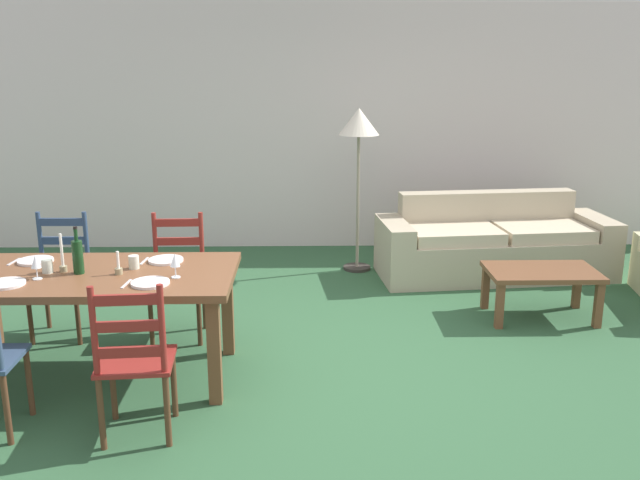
{
  "coord_description": "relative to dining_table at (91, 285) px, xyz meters",
  "views": [
    {
      "loc": [
        -0.02,
        -4.56,
        2.14
      ],
      "look_at": [
        0.08,
        0.66,
        0.75
      ],
      "focal_mm": 39.15,
      "sensor_mm": 36.0,
      "label": 1
    }
  ],
  "objects": [
    {
      "name": "ground_plane",
      "position": [
        1.45,
        0.14,
        -0.67
      ],
      "size": [
        9.6,
        9.6,
        0.02
      ],
      "primitive_type": "cube",
      "color": "#2E5735"
    },
    {
      "name": "wall_far",
      "position": [
        1.45,
        3.44,
        0.69
      ],
      "size": [
        9.6,
        0.16,
        2.7
      ],
      "primitive_type": "cube",
      "color": "beige",
      "rests_on": "ground_plane"
    },
    {
      "name": "dining_table",
      "position": [
        0.0,
        0.0,
        0.0
      ],
      "size": [
        1.9,
        0.96,
        0.75
      ],
      "color": "brown",
      "rests_on": "ground_plane"
    },
    {
      "name": "dining_chair_near_right",
      "position": [
        0.46,
        -0.78,
        -0.19
      ],
      "size": [
        0.45,
        0.43,
        0.96
      ],
      "color": "maroon",
      "rests_on": "ground_plane"
    },
    {
      "name": "dining_chair_far_left",
      "position": [
        -0.48,
        0.79,
        -0.19
      ],
      "size": [
        0.43,
        0.41,
        0.96
      ],
      "color": "navy",
      "rests_on": "ground_plane"
    },
    {
      "name": "dining_chair_far_right",
      "position": [
        0.43,
        0.75,
        -0.19
      ],
      "size": [
        0.43,
        0.41,
        0.96
      ],
      "color": "maroon",
      "rests_on": "ground_plane"
    },
    {
      "name": "dinner_plate_near_left",
      "position": [
        -0.45,
        -0.25,
        0.1
      ],
      "size": [
        0.24,
        0.24,
        0.02
      ],
      "primitive_type": "cylinder",
      "color": "white",
      "rests_on": "dining_table"
    },
    {
      "name": "dinner_plate_near_right",
      "position": [
        0.45,
        -0.25,
        0.1
      ],
      "size": [
        0.24,
        0.24,
        0.02
      ],
      "primitive_type": "cylinder",
      "color": "white",
      "rests_on": "dining_table"
    },
    {
      "name": "fork_near_right",
      "position": [
        0.3,
        -0.25,
        0.09
      ],
      "size": [
        0.03,
        0.17,
        0.01
      ],
      "primitive_type": "cube",
      "rotation": [
        0.0,
        0.0,
        -0.09
      ],
      "color": "silver",
      "rests_on": "dining_table"
    },
    {
      "name": "dinner_plate_far_left",
      "position": [
        -0.45,
        0.25,
        0.1
      ],
      "size": [
        0.24,
        0.24,
        0.02
      ],
      "primitive_type": "cylinder",
      "color": "white",
      "rests_on": "dining_table"
    },
    {
      "name": "fork_far_left",
      "position": [
        -0.6,
        0.25,
        0.09
      ],
      "size": [
        0.03,
        0.17,
        0.01
      ],
      "primitive_type": "cube",
      "rotation": [
        0.0,
        0.0,
        -0.09
      ],
      "color": "silver",
      "rests_on": "dining_table"
    },
    {
      "name": "dinner_plate_far_right",
      "position": [
        0.45,
        0.25,
        0.1
      ],
      "size": [
        0.24,
        0.24,
        0.02
      ],
      "primitive_type": "cylinder",
      "color": "white",
      "rests_on": "dining_table"
    },
    {
      "name": "fork_far_right",
      "position": [
        0.3,
        0.25,
        0.09
      ],
      "size": [
        0.03,
        0.17,
        0.01
      ],
      "primitive_type": "cube",
      "rotation": [
        0.0,
        0.0,
        -0.09
      ],
      "color": "silver",
      "rests_on": "dining_table"
    },
    {
      "name": "wine_bottle",
      "position": [
        -0.07,
        -0.02,
        0.2
      ],
      "size": [
        0.07,
        0.07,
        0.32
      ],
      "color": "#143819",
      "rests_on": "dining_table"
    },
    {
      "name": "wine_glass_near_left",
      "position": [
        -0.29,
        -0.13,
        0.2
      ],
      "size": [
        0.06,
        0.06,
        0.16
      ],
      "color": "white",
      "rests_on": "dining_table"
    },
    {
      "name": "wine_glass_near_right",
      "position": [
        0.59,
        -0.12,
        0.2
      ],
      "size": [
        0.06,
        0.06,
        0.16
      ],
      "color": "white",
      "rests_on": "dining_table"
    },
    {
      "name": "coffee_cup_primary",
      "position": [
        0.27,
        0.08,
        0.13
      ],
      "size": [
        0.07,
        0.07,
        0.09
      ],
      "primitive_type": "cylinder",
      "color": "silver",
      "rests_on": "dining_table"
    },
    {
      "name": "coffee_cup_secondary",
      "position": [
        -0.28,
        -0.0,
        0.13
      ],
      "size": [
        0.07,
        0.07,
        0.09
      ],
      "primitive_type": "cylinder",
      "color": "silver",
      "rests_on": "dining_table"
    },
    {
      "name": "candle_tall",
      "position": [
        -0.18,
        0.02,
        0.16
      ],
      "size": [
        0.05,
        0.05,
        0.26
      ],
      "color": "#998C66",
      "rests_on": "dining_table"
    },
    {
      "name": "candle_short",
      "position": [
        0.2,
        -0.04,
        0.13
      ],
      "size": [
        0.05,
        0.05,
        0.16
      ],
      "color": "#998C66",
      "rests_on": "dining_table"
    },
    {
      "name": "couch",
      "position": [
        3.29,
        2.27,
        -0.37
      ],
      "size": [
        2.35,
        1.02,
        0.8
      ],
      "color": "tan",
      "rests_on": "ground_plane"
    },
    {
      "name": "coffee_table",
      "position": [
        3.38,
        1.06,
        -0.31
      ],
      "size": [
        0.9,
        0.56,
        0.42
      ],
      "color": "brown",
      "rests_on": "ground_plane"
    },
    {
      "name": "standing_lamp",
      "position": [
        1.95,
        2.46,
        0.75
      ],
      "size": [
        0.4,
        0.4,
        1.64
      ],
      "color": "#332D28",
      "rests_on": "ground_plane"
    }
  ]
}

